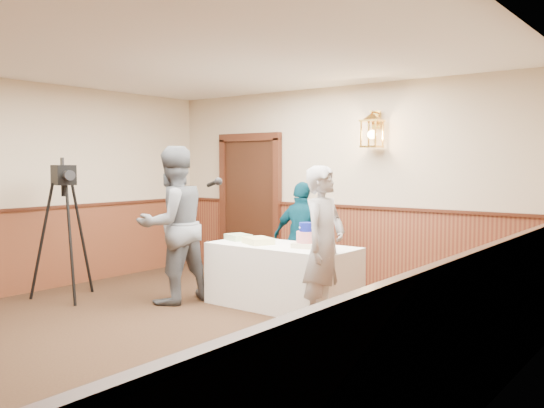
{
  "coord_description": "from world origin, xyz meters",
  "views": [
    {
      "loc": [
        4.2,
        -3.55,
        1.71
      ],
      "look_at": [
        0.18,
        1.7,
        1.25
      ],
      "focal_mm": 38.0,
      "sensor_mm": 36.0,
      "label": 1
    }
  ],
  "objects_px": {
    "sheet_cake_yellow": "(258,241)",
    "assistant_p": "(303,238)",
    "sheet_cake_green": "(238,237)",
    "display_table": "(282,276)",
    "tv_camera_rig": "(65,239)",
    "tiered_cake": "(306,238)",
    "interviewer": "(173,225)",
    "baker": "(324,246)"
  },
  "relations": [
    {
      "from": "baker",
      "to": "display_table",
      "type": "bearing_deg",
      "value": 65.0
    },
    {
      "from": "sheet_cake_yellow",
      "to": "tv_camera_rig",
      "type": "bearing_deg",
      "value": -149.81
    },
    {
      "from": "display_table",
      "to": "interviewer",
      "type": "relative_size",
      "value": 0.93
    },
    {
      "from": "sheet_cake_green",
      "to": "tiered_cake",
      "type": "bearing_deg",
      "value": -1.08
    },
    {
      "from": "interviewer",
      "to": "assistant_p",
      "type": "xyz_separation_m",
      "value": [
        1.0,
        1.37,
        -0.23
      ]
    },
    {
      "from": "tv_camera_rig",
      "to": "display_table",
      "type": "bearing_deg",
      "value": 48.58
    },
    {
      "from": "tv_camera_rig",
      "to": "tiered_cake",
      "type": "bearing_deg",
      "value": 45.86
    },
    {
      "from": "display_table",
      "to": "tv_camera_rig",
      "type": "bearing_deg",
      "value": -151.44
    },
    {
      "from": "tiered_cake",
      "to": "baker",
      "type": "height_order",
      "value": "baker"
    },
    {
      "from": "tiered_cake",
      "to": "baker",
      "type": "distance_m",
      "value": 0.58
    },
    {
      "from": "sheet_cake_green",
      "to": "display_table",
      "type": "bearing_deg",
      "value": -2.69
    },
    {
      "from": "baker",
      "to": "assistant_p",
      "type": "height_order",
      "value": "baker"
    },
    {
      "from": "sheet_cake_green",
      "to": "baker",
      "type": "height_order",
      "value": "baker"
    },
    {
      "from": "sheet_cake_yellow",
      "to": "display_table",
      "type": "bearing_deg",
      "value": 15.56
    },
    {
      "from": "sheet_cake_green",
      "to": "baker",
      "type": "relative_size",
      "value": 0.18
    },
    {
      "from": "sheet_cake_yellow",
      "to": "interviewer",
      "type": "xyz_separation_m",
      "value": [
        -0.92,
        -0.53,
        0.18
      ]
    },
    {
      "from": "assistant_p",
      "to": "sheet_cake_yellow",
      "type": "bearing_deg",
      "value": 81.11
    },
    {
      "from": "display_table",
      "to": "interviewer",
      "type": "height_order",
      "value": "interviewer"
    },
    {
      "from": "display_table",
      "to": "tiered_cake",
      "type": "height_order",
      "value": "tiered_cake"
    },
    {
      "from": "interviewer",
      "to": "tv_camera_rig",
      "type": "relative_size",
      "value": 1.14
    },
    {
      "from": "tv_camera_rig",
      "to": "sheet_cake_yellow",
      "type": "bearing_deg",
      "value": 50.21
    },
    {
      "from": "sheet_cake_yellow",
      "to": "assistant_p",
      "type": "relative_size",
      "value": 0.25
    },
    {
      "from": "tiered_cake",
      "to": "sheet_cake_green",
      "type": "distance_m",
      "value": 1.05
    },
    {
      "from": "sheet_cake_yellow",
      "to": "baker",
      "type": "distance_m",
      "value": 1.13
    },
    {
      "from": "display_table",
      "to": "tiered_cake",
      "type": "xyz_separation_m",
      "value": [
        0.33,
        0.01,
        0.49
      ]
    },
    {
      "from": "sheet_cake_yellow",
      "to": "sheet_cake_green",
      "type": "distance_m",
      "value": 0.44
    },
    {
      "from": "sheet_cake_yellow",
      "to": "tv_camera_rig",
      "type": "relative_size",
      "value": 0.21
    },
    {
      "from": "tiered_cake",
      "to": "interviewer",
      "type": "xyz_separation_m",
      "value": [
        -1.55,
        -0.63,
        0.1
      ]
    },
    {
      "from": "sheet_cake_green",
      "to": "interviewer",
      "type": "relative_size",
      "value": 0.16
    },
    {
      "from": "sheet_cake_yellow",
      "to": "tv_camera_rig",
      "type": "xyz_separation_m",
      "value": [
        -2.13,
        -1.24,
        -0.02
      ]
    },
    {
      "from": "sheet_cake_yellow",
      "to": "assistant_p",
      "type": "xyz_separation_m",
      "value": [
        0.07,
        0.84,
        -0.05
      ]
    },
    {
      "from": "sheet_cake_green",
      "to": "assistant_p",
      "type": "distance_m",
      "value": 0.88
    },
    {
      "from": "sheet_cake_yellow",
      "to": "tv_camera_rig",
      "type": "distance_m",
      "value": 2.47
    },
    {
      "from": "display_table",
      "to": "baker",
      "type": "relative_size",
      "value": 1.06
    },
    {
      "from": "sheet_cake_yellow",
      "to": "interviewer",
      "type": "relative_size",
      "value": 0.19
    },
    {
      "from": "interviewer",
      "to": "tiered_cake",
      "type": "bearing_deg",
      "value": 121.78
    },
    {
      "from": "tiered_cake",
      "to": "tv_camera_rig",
      "type": "bearing_deg",
      "value": -154.16
    },
    {
      "from": "tv_camera_rig",
      "to": "baker",
      "type": "bearing_deg",
      "value": 37.03
    },
    {
      "from": "sheet_cake_yellow",
      "to": "sheet_cake_green",
      "type": "xyz_separation_m",
      "value": [
        -0.42,
        0.12,
        -0.0
      ]
    },
    {
      "from": "assistant_p",
      "to": "interviewer",
      "type": "bearing_deg",
      "value": 50.08
    },
    {
      "from": "sheet_cake_yellow",
      "to": "interviewer",
      "type": "distance_m",
      "value": 1.08
    },
    {
      "from": "sheet_cake_green",
      "to": "assistant_p",
      "type": "bearing_deg",
      "value": 55.8
    }
  ]
}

